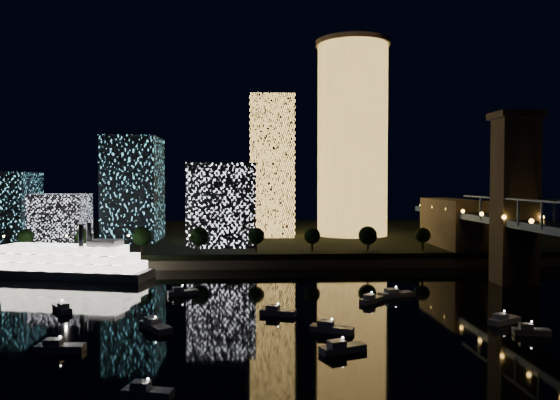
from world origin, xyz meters
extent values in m
plane|color=black|center=(0.00, 0.00, 0.00)|extent=(520.00, 520.00, 0.00)
cube|color=black|center=(0.00, 160.00, 2.50)|extent=(420.00, 160.00, 5.00)
cube|color=#6B5E4C|center=(0.00, 82.00, 1.50)|extent=(420.00, 6.00, 3.00)
cylinder|color=#FAB650|center=(34.84, 144.76, 48.44)|extent=(32.00, 32.00, 86.89)
cylinder|color=#6B5E4C|center=(34.84, 144.76, 92.89)|extent=(34.00, 34.00, 2.00)
cube|color=#FAB650|center=(-2.45, 142.94, 36.67)|extent=(19.91, 19.91, 63.34)
cube|color=white|center=(-22.95, 108.06, 20.89)|extent=(25.82, 21.85, 31.78)
cube|color=#5DDFFF|center=(-61.32, 128.61, 26.70)|extent=(21.70, 28.21, 43.40)
cube|color=white|center=(-86.62, 113.45, 14.95)|extent=(19.90, 18.09, 19.90)
cube|color=#5DDFFF|center=(-107.39, 113.69, 19.24)|extent=(20.35, 22.38, 28.48)
cube|color=#6B5E4C|center=(65.00, 50.00, 24.00)|extent=(11.00, 9.00, 48.00)
cube|color=#6B5E4C|center=(65.00, 50.00, 49.00)|extent=(13.00, 11.00, 2.00)
cube|color=#6B5E4C|center=(65.00, 100.00, 11.50)|extent=(12.00, 40.00, 23.00)
cube|color=navy|center=(60.00, 36.00, 21.50)|extent=(0.50, 0.50, 7.00)
cube|color=navy|center=(60.00, 60.00, 21.50)|extent=(0.50, 0.50, 7.00)
sphere|color=#FFA938|center=(59.50, 45.00, 19.80)|extent=(1.20, 1.20, 1.20)
sphere|color=#FFA938|center=(59.50, 90.00, 19.80)|extent=(1.20, 1.20, 1.20)
cube|color=silver|center=(-69.44, 66.89, 1.35)|extent=(55.49, 24.50, 2.70)
cube|color=white|center=(-69.44, 66.89, 3.94)|extent=(50.85, 22.37, 2.48)
cube|color=white|center=(-69.44, 66.89, 6.42)|extent=(46.20, 20.24, 2.48)
cube|color=white|center=(-69.44, 66.89, 8.90)|extent=(39.36, 17.58, 2.48)
cube|color=silver|center=(-56.27, 63.78, 11.04)|extent=(10.33, 8.65, 2.03)
cylinder|color=black|center=(-63.37, 63.14, 13.52)|extent=(1.58, 1.58, 6.76)
cylinder|color=black|center=(-62.34, 67.53, 13.52)|extent=(1.58, 1.58, 6.76)
cube|color=silver|center=(-55.13, 21.87, 0.60)|extent=(6.28, 7.71, 1.20)
cube|color=silver|center=(-54.49, 20.92, 1.70)|extent=(3.14, 3.33, 1.00)
sphere|color=white|center=(-55.13, 21.87, 2.60)|extent=(0.36, 0.36, 0.36)
cube|color=silver|center=(4.30, -10.93, 0.60)|extent=(8.71, 5.40, 1.20)
cube|color=silver|center=(3.13, -11.37, 1.70)|extent=(3.48, 3.04, 1.00)
sphere|color=white|center=(4.30, -10.93, 2.60)|extent=(0.36, 0.36, 0.36)
cube|color=silver|center=(-5.77, 15.97, 0.60)|extent=(8.34, 5.11, 1.20)
cube|color=silver|center=(-6.89, 16.38, 1.70)|extent=(3.32, 2.90, 1.00)
sphere|color=white|center=(-5.77, 15.97, 2.60)|extent=(0.36, 0.36, 0.36)
cube|color=silver|center=(41.53, 6.46, 0.60)|extent=(8.18, 6.05, 1.20)
cube|color=silver|center=(40.48, 5.89, 1.70)|extent=(3.43, 3.15, 1.00)
sphere|color=white|center=(41.53, 6.46, 2.60)|extent=(0.36, 0.36, 0.36)
cube|color=silver|center=(-26.03, -29.40, 0.60)|extent=(7.41, 3.84, 1.20)
cube|color=silver|center=(-27.06, -29.15, 1.70)|extent=(2.84, 2.36, 1.00)
sphere|color=white|center=(-26.03, -29.40, 2.60)|extent=(0.36, 0.36, 0.36)
cube|color=silver|center=(42.85, -2.22, 0.60)|extent=(7.17, 3.51, 1.20)
cube|color=silver|center=(41.84, -2.01, 1.70)|extent=(2.71, 2.22, 1.00)
sphere|color=white|center=(42.85, -2.22, 2.60)|extent=(0.36, 0.36, 0.36)
cube|color=silver|center=(-29.81, 38.95, 0.60)|extent=(8.23, 4.94, 1.20)
cube|color=silver|center=(-30.92, 38.56, 1.70)|extent=(3.26, 2.82, 1.00)
sphere|color=white|center=(-29.81, 38.95, 2.60)|extent=(0.36, 0.36, 0.36)
cube|color=silver|center=(-45.35, -7.79, 0.60)|extent=(8.46, 3.01, 1.20)
cube|color=silver|center=(-46.60, -7.74, 1.70)|extent=(3.01, 2.29, 1.00)
sphere|color=white|center=(-45.35, -7.79, 2.60)|extent=(0.36, 0.36, 0.36)
cube|color=silver|center=(17.98, 27.41, 0.60)|extent=(7.14, 7.03, 1.20)
cube|color=silver|center=(17.16, 26.62, 1.70)|extent=(3.28, 3.27, 1.00)
sphere|color=white|center=(17.98, 27.41, 2.60)|extent=(0.36, 0.36, 0.36)
cube|color=silver|center=(25.73, 33.70, 0.60)|extent=(9.55, 5.49, 1.20)
cube|color=silver|center=(24.43, 33.30, 1.70)|extent=(3.74, 3.21, 1.00)
sphere|color=white|center=(25.73, 33.70, 2.60)|extent=(0.36, 0.36, 0.36)
cube|color=silver|center=(-31.04, 5.40, 0.60)|extent=(7.98, 9.39, 1.20)
cube|color=silver|center=(-31.87, 6.54, 1.70)|extent=(3.92, 4.11, 1.00)
sphere|color=white|center=(-31.04, 5.40, 2.60)|extent=(0.36, 0.36, 0.36)
cube|color=silver|center=(4.26, 1.85, 0.60)|extent=(8.99, 5.74, 1.20)
cube|color=silver|center=(3.07, 2.33, 1.70)|extent=(3.62, 3.19, 1.00)
sphere|color=white|center=(4.26, 1.85, 2.60)|extent=(0.36, 0.36, 0.36)
cylinder|color=black|center=(-90.00, 88.00, 7.00)|extent=(0.70, 0.70, 4.00)
sphere|color=black|center=(-90.00, 88.00, 10.50)|extent=(5.65, 5.65, 5.65)
cylinder|color=black|center=(-70.00, 88.00, 7.00)|extent=(0.70, 0.70, 4.00)
sphere|color=black|center=(-70.00, 88.00, 10.50)|extent=(5.84, 5.84, 5.84)
cylinder|color=black|center=(-50.00, 88.00, 7.00)|extent=(0.70, 0.70, 4.00)
sphere|color=black|center=(-50.00, 88.00, 10.50)|extent=(6.87, 6.87, 6.87)
cylinder|color=black|center=(-30.00, 88.00, 7.00)|extent=(0.70, 0.70, 4.00)
sphere|color=black|center=(-30.00, 88.00, 10.50)|extent=(6.70, 6.70, 6.70)
cylinder|color=black|center=(-10.00, 88.00, 7.00)|extent=(0.70, 0.70, 4.00)
sphere|color=black|center=(-10.00, 88.00, 10.50)|extent=(5.90, 5.90, 5.90)
cylinder|color=black|center=(10.00, 88.00, 7.00)|extent=(0.70, 0.70, 4.00)
sphere|color=black|center=(10.00, 88.00, 10.50)|extent=(5.83, 5.83, 5.83)
cylinder|color=black|center=(30.00, 88.00, 7.00)|extent=(0.70, 0.70, 4.00)
sphere|color=black|center=(30.00, 88.00, 10.50)|extent=(6.71, 6.71, 6.71)
cylinder|color=black|center=(50.00, 88.00, 7.00)|extent=(0.70, 0.70, 4.00)
sphere|color=black|center=(50.00, 88.00, 10.50)|extent=(5.48, 5.48, 5.48)
cylinder|color=black|center=(-100.00, 94.00, 7.50)|extent=(0.24, 0.24, 5.00)
sphere|color=#FFCC7F|center=(-100.00, 94.00, 10.30)|extent=(0.70, 0.70, 0.70)
cylinder|color=black|center=(-78.00, 94.00, 7.50)|extent=(0.24, 0.24, 5.00)
sphere|color=#FFCC7F|center=(-78.00, 94.00, 10.30)|extent=(0.70, 0.70, 0.70)
cylinder|color=black|center=(-56.00, 94.00, 7.50)|extent=(0.24, 0.24, 5.00)
sphere|color=#FFCC7F|center=(-56.00, 94.00, 10.30)|extent=(0.70, 0.70, 0.70)
cylinder|color=black|center=(-34.00, 94.00, 7.50)|extent=(0.24, 0.24, 5.00)
sphere|color=#FFCC7F|center=(-34.00, 94.00, 10.30)|extent=(0.70, 0.70, 0.70)
cylinder|color=black|center=(-12.00, 94.00, 7.50)|extent=(0.24, 0.24, 5.00)
sphere|color=#FFCC7F|center=(-12.00, 94.00, 10.30)|extent=(0.70, 0.70, 0.70)
cylinder|color=black|center=(10.00, 94.00, 7.50)|extent=(0.24, 0.24, 5.00)
sphere|color=#FFCC7F|center=(10.00, 94.00, 10.30)|extent=(0.70, 0.70, 0.70)
cylinder|color=black|center=(32.00, 94.00, 7.50)|extent=(0.24, 0.24, 5.00)
sphere|color=#FFCC7F|center=(32.00, 94.00, 10.30)|extent=(0.70, 0.70, 0.70)
camera|label=1|loc=(-11.68, -104.72, 30.00)|focal=35.00mm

